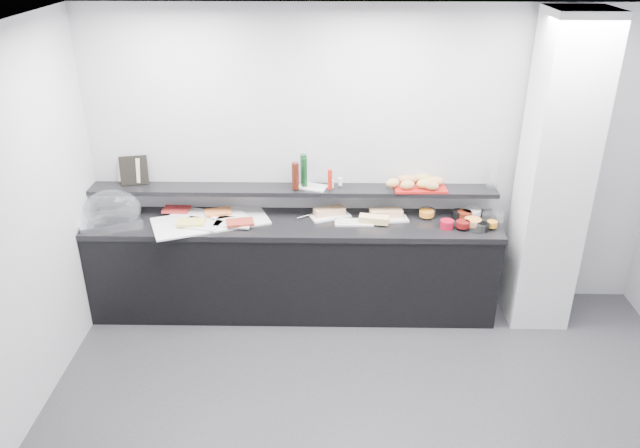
{
  "coord_description": "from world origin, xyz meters",
  "views": [
    {
      "loc": [
        -0.37,
        -3.23,
        3.25
      ],
      "look_at": [
        -0.45,
        1.45,
        1.0
      ],
      "focal_mm": 35.0,
      "sensor_mm": 36.0,
      "label": 1
    }
  ],
  "objects_px": {
    "sandwich_plate_mid": "(354,222)",
    "carafe": "(494,173)",
    "cloche_base": "(110,219)",
    "bread_tray": "(419,186)",
    "framed_print": "(134,170)",
    "condiment_tray": "(312,187)"
  },
  "relations": [
    {
      "from": "carafe",
      "to": "bread_tray",
      "type": "bearing_deg",
      "value": 178.09
    },
    {
      "from": "cloche_base",
      "to": "bread_tray",
      "type": "distance_m",
      "value": 2.74
    },
    {
      "from": "framed_print",
      "to": "carafe",
      "type": "xyz_separation_m",
      "value": [
        3.17,
        -0.05,
        0.02
      ]
    },
    {
      "from": "framed_print",
      "to": "condiment_tray",
      "type": "xyz_separation_m",
      "value": [
        1.59,
        -0.06,
        -0.12
      ]
    },
    {
      "from": "condiment_tray",
      "to": "carafe",
      "type": "xyz_separation_m",
      "value": [
        1.58,
        0.0,
        0.14
      ]
    },
    {
      "from": "carafe",
      "to": "framed_print",
      "type": "bearing_deg",
      "value": 179.06
    },
    {
      "from": "cloche_base",
      "to": "carafe",
      "type": "height_order",
      "value": "carafe"
    },
    {
      "from": "sandwich_plate_mid",
      "to": "bread_tray",
      "type": "height_order",
      "value": "bread_tray"
    },
    {
      "from": "cloche_base",
      "to": "sandwich_plate_mid",
      "type": "bearing_deg",
      "value": -23.03
    },
    {
      "from": "cloche_base",
      "to": "condiment_tray",
      "type": "relative_size",
      "value": 1.99
    },
    {
      "from": "condiment_tray",
      "to": "bread_tray",
      "type": "bearing_deg",
      "value": 22.18
    },
    {
      "from": "condiment_tray",
      "to": "carafe",
      "type": "bearing_deg",
      "value": 20.81
    },
    {
      "from": "sandwich_plate_mid",
      "to": "condiment_tray",
      "type": "height_order",
      "value": "condiment_tray"
    },
    {
      "from": "cloche_base",
      "to": "bread_tray",
      "type": "xyz_separation_m",
      "value": [
        2.72,
        0.23,
        0.24
      ]
    },
    {
      "from": "sandwich_plate_mid",
      "to": "carafe",
      "type": "distance_m",
      "value": 1.29
    },
    {
      "from": "sandwich_plate_mid",
      "to": "framed_print",
      "type": "height_order",
      "value": "framed_print"
    },
    {
      "from": "condiment_tray",
      "to": "cloche_base",
      "type": "bearing_deg",
      "value": -152.73
    },
    {
      "from": "bread_tray",
      "to": "carafe",
      "type": "relative_size",
      "value": 1.52
    },
    {
      "from": "sandwich_plate_mid",
      "to": "carafe",
      "type": "xyz_separation_m",
      "value": [
        1.21,
        0.21,
        0.39
      ]
    },
    {
      "from": "bread_tray",
      "to": "cloche_base",
      "type": "bearing_deg",
      "value": -177.44
    },
    {
      "from": "carafe",
      "to": "sandwich_plate_mid",
      "type": "bearing_deg",
      "value": -170.39
    },
    {
      "from": "cloche_base",
      "to": "framed_print",
      "type": "relative_size",
      "value": 1.98
    }
  ]
}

